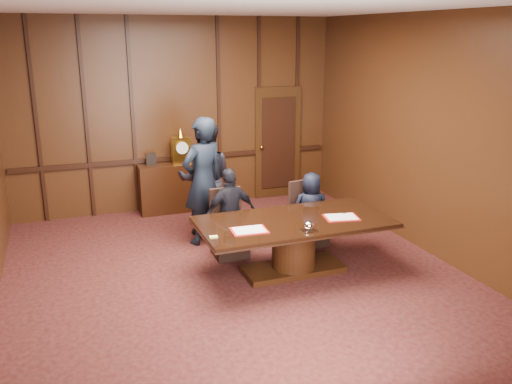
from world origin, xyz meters
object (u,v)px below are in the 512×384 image
Objects in this scene: signatory_right at (311,210)px; witness_right at (205,180)px; sideboard at (182,185)px; conference_table at (294,237)px; witness_left at (203,181)px; signatory_left at (230,214)px.

witness_right is at bearing -21.38° from signatory_right.
conference_table is at bearing -76.26° from sideboard.
witness_left is 1.08× the size of witness_right.
signatory_left is 0.82m from witness_left.
conference_table is at bearing 129.25° from witness_right.
signatory_right is at bearing 172.70° from signatory_left.
conference_table is 1.81m from witness_left.
sideboard is 2.85m from signatory_right.
signatory_right reaches higher than conference_table.
sideboard reaches higher than signatory_left.
witness_right is (-0.72, 1.87, 0.41)m from conference_table.
conference_table is at bearing 98.46° from witness_left.
sideboard is 2.47m from signatory_left.
sideboard reaches higher than conference_table.
signatory_left is at bearing 112.04° from witness_right.
signatory_right is at bearing 160.18° from witness_right.
witness_right is at bearing 111.18° from conference_table.
conference_table is 2.05m from witness_right.
witness_left reaches higher than witness_right.
signatory_right is (1.30, 0.00, -0.09)m from signatory_left.
witness_left is at bearing 119.33° from conference_table.
conference_table is 1.42× the size of witness_right.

